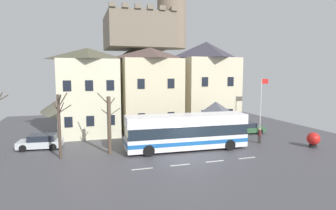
{
  "coord_description": "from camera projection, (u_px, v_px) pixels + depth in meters",
  "views": [
    {
      "loc": [
        -8.92,
        -21.74,
        7.13
      ],
      "look_at": [
        -0.27,
        5.31,
        3.91
      ],
      "focal_mm": 30.39,
      "sensor_mm": 36.0,
      "label": 1
    }
  ],
  "objects": [
    {
      "name": "ground_plane",
      "position": [
        190.0,
        158.0,
        24.08
      ],
      "size": [
        40.0,
        60.0,
        0.07
      ],
      "color": "#49474E"
    },
    {
      "name": "parked_car_00",
      "position": [
        41.0,
        142.0,
        26.82
      ],
      "size": [
        4.12,
        2.37,
        1.34
      ],
      "rotation": [
        0.0,
        0.0,
        3.03
      ],
      "color": "silver",
      "rests_on": "ground_plane"
    },
    {
      "name": "public_bench",
      "position": [
        199.0,
        130.0,
        33.24
      ],
      "size": [
        1.75,
        0.48,
        0.87
      ],
      "color": "#473828",
      "rests_on": "ground_plane"
    },
    {
      "name": "pedestrian_00",
      "position": [
        243.0,
        134.0,
        29.36
      ],
      "size": [
        0.33,
        0.37,
        1.58
      ],
      "color": "black",
      "rests_on": "ground_plane"
    },
    {
      "name": "transit_bus",
      "position": [
        187.0,
        132.0,
        26.26
      ],
      "size": [
        11.38,
        3.05,
        3.3
      ],
      "rotation": [
        0.0,
        0.0,
        -0.05
      ],
      "color": "white",
      "rests_on": "ground_plane"
    },
    {
      "name": "flagpole",
      "position": [
        261.0,
        102.0,
        32.37
      ],
      "size": [
        0.95,
        0.1,
        6.52
      ],
      "color": "silver",
      "rests_on": "ground_plane"
    },
    {
      "name": "townhouse_00",
      "position": [
        89.0,
        92.0,
        32.09
      ],
      "size": [
        6.53,
        5.12,
        9.89
      ],
      "color": "beige",
      "rests_on": "ground_plane"
    },
    {
      "name": "parked_car_01",
      "position": [
        245.0,
        128.0,
        33.53
      ],
      "size": [
        4.48,
        2.02,
        1.29
      ],
      "rotation": [
        0.0,
        0.0,
        -0.05
      ],
      "color": "#305937",
      "rests_on": "ground_plane"
    },
    {
      "name": "hilltop_castle",
      "position": [
        138.0,
        73.0,
        58.11
      ],
      "size": [
        37.29,
        37.29,
        22.59
      ],
      "color": "#646250",
      "rests_on": "ground_plane"
    },
    {
      "name": "harbour_buoy",
      "position": [
        313.0,
        139.0,
        27.22
      ],
      "size": [
        1.21,
        1.21,
        1.46
      ],
      "color": "black",
      "rests_on": "ground_plane"
    },
    {
      "name": "bus_shelter",
      "position": [
        216.0,
        109.0,
        31.59
      ],
      "size": [
        3.6,
        3.6,
        3.96
      ],
      "color": "#473D33",
      "rests_on": "ground_plane"
    },
    {
      "name": "bare_tree_01",
      "position": [
        109.0,
        124.0,
        24.92
      ],
      "size": [
        1.88,
        1.41,
        5.38
      ],
      "color": "brown",
      "rests_on": "ground_plane"
    },
    {
      "name": "bare_tree_00",
      "position": [
        60.0,
        124.0,
        23.47
      ],
      "size": [
        1.49,
        1.39,
        5.53
      ],
      "color": "#47382D",
      "rests_on": "ground_plane"
    },
    {
      "name": "pedestrian_01",
      "position": [
        260.0,
        135.0,
        28.85
      ],
      "size": [
        0.36,
        0.32,
        1.56
      ],
      "color": "#38332D",
      "rests_on": "ground_plane"
    },
    {
      "name": "townhouse_01",
      "position": [
        150.0,
        90.0,
        34.55
      ],
      "size": [
        6.95,
        5.69,
        10.15
      ],
      "color": "beige",
      "rests_on": "ground_plane"
    },
    {
      "name": "townhouse_02",
      "position": [
        206.0,
        85.0,
        37.33
      ],
      "size": [
        6.85,
        6.78,
        11.12
      ],
      "color": "beige",
      "rests_on": "ground_plane"
    }
  ]
}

